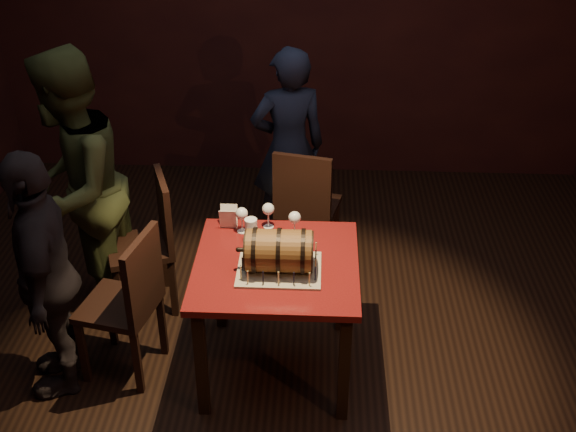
{
  "coord_description": "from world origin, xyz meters",
  "views": [
    {
      "loc": [
        0.22,
        -3.37,
        2.98
      ],
      "look_at": [
        0.05,
        0.05,
        0.95
      ],
      "focal_mm": 45.0,
      "sensor_mm": 36.0,
      "label": 1
    }
  ],
  "objects_px": {
    "chair_left_front": "(130,298)",
    "person_back": "(288,148)",
    "pub_table": "(276,279)",
    "wine_glass_right": "(295,219)",
    "chair_back": "(305,203)",
    "pint_of_ale": "(251,231)",
    "wine_glass_left": "(242,215)",
    "person_left_front": "(46,275)",
    "chair_left_rear": "(151,236)",
    "person_left_rear": "(74,189)",
    "wine_glass_mid": "(268,210)",
    "barrel_cake": "(279,251)"
  },
  "relations": [
    {
      "from": "wine_glass_mid",
      "to": "person_back",
      "type": "height_order",
      "value": "person_back"
    },
    {
      "from": "barrel_cake",
      "to": "person_left_rear",
      "type": "xyz_separation_m",
      "value": [
        -1.29,
        0.62,
        -0.0
      ]
    },
    {
      "from": "barrel_cake",
      "to": "person_left_front",
      "type": "height_order",
      "value": "person_left_front"
    },
    {
      "from": "pub_table",
      "to": "person_left_rear",
      "type": "distance_m",
      "value": 1.4
    },
    {
      "from": "chair_left_front",
      "to": "person_back",
      "type": "distance_m",
      "value": 1.74
    },
    {
      "from": "wine_glass_left",
      "to": "wine_glass_right",
      "type": "height_order",
      "value": "same"
    },
    {
      "from": "pub_table",
      "to": "chair_left_front",
      "type": "relative_size",
      "value": 0.97
    },
    {
      "from": "barrel_cake",
      "to": "person_left_rear",
      "type": "relative_size",
      "value": 0.24
    },
    {
      "from": "wine_glass_mid",
      "to": "chair_left_front",
      "type": "relative_size",
      "value": 0.17
    },
    {
      "from": "wine_glass_left",
      "to": "person_left_rear",
      "type": "xyz_separation_m",
      "value": [
        -1.05,
        0.24,
        0.01
      ]
    },
    {
      "from": "wine_glass_right",
      "to": "person_left_rear",
      "type": "bearing_deg",
      "value": 168.84
    },
    {
      "from": "person_left_front",
      "to": "chair_back",
      "type": "bearing_deg",
      "value": 118.23
    },
    {
      "from": "chair_left_rear",
      "to": "chair_left_front",
      "type": "distance_m",
      "value": 0.65
    },
    {
      "from": "wine_glass_mid",
      "to": "person_left_front",
      "type": "xyz_separation_m",
      "value": [
        -1.16,
        -0.52,
        -0.13
      ]
    },
    {
      "from": "wine_glass_mid",
      "to": "wine_glass_right",
      "type": "distance_m",
      "value": 0.18
    },
    {
      "from": "person_left_rear",
      "to": "person_left_front",
      "type": "xyz_separation_m",
      "value": [
        0.04,
        -0.7,
        -0.14
      ]
    },
    {
      "from": "wine_glass_mid",
      "to": "person_left_front",
      "type": "distance_m",
      "value": 1.28
    },
    {
      "from": "wine_glass_left",
      "to": "pint_of_ale",
      "type": "distance_m",
      "value": 0.13
    },
    {
      "from": "pub_table",
      "to": "pint_of_ale",
      "type": "relative_size",
      "value": 6.0
    },
    {
      "from": "person_back",
      "to": "person_left_rear",
      "type": "height_order",
      "value": "person_left_rear"
    },
    {
      "from": "pint_of_ale",
      "to": "person_back",
      "type": "distance_m",
      "value": 1.26
    },
    {
      "from": "wine_glass_mid",
      "to": "chair_left_rear",
      "type": "relative_size",
      "value": 0.17
    },
    {
      "from": "wine_glass_right",
      "to": "person_back",
      "type": "distance_m",
      "value": 1.19
    },
    {
      "from": "pint_of_ale",
      "to": "person_left_front",
      "type": "height_order",
      "value": "person_left_front"
    },
    {
      "from": "wine_glass_right",
      "to": "person_left_rear",
      "type": "distance_m",
      "value": 1.39
    },
    {
      "from": "barrel_cake",
      "to": "chair_left_rear",
      "type": "height_order",
      "value": "barrel_cake"
    },
    {
      "from": "pub_table",
      "to": "chair_left_rear",
      "type": "xyz_separation_m",
      "value": [
        -0.84,
        0.59,
        -0.12
      ]
    },
    {
      "from": "wine_glass_right",
      "to": "person_left_rear",
      "type": "xyz_separation_m",
      "value": [
        -1.36,
        0.27,
        0.01
      ]
    },
    {
      "from": "wine_glass_mid",
      "to": "person_left_rear",
      "type": "height_order",
      "value": "person_left_rear"
    },
    {
      "from": "pub_table",
      "to": "chair_back",
      "type": "height_order",
      "value": "chair_back"
    },
    {
      "from": "wine_glass_right",
      "to": "pint_of_ale",
      "type": "relative_size",
      "value": 1.07
    },
    {
      "from": "wine_glass_mid",
      "to": "chair_back",
      "type": "xyz_separation_m",
      "value": [
        0.2,
        0.7,
        -0.34
      ]
    },
    {
      "from": "wine_glass_left",
      "to": "wine_glass_mid",
      "type": "distance_m",
      "value": 0.16
    },
    {
      "from": "pint_of_ale",
      "to": "person_back",
      "type": "xyz_separation_m",
      "value": [
        0.15,
        1.25,
        -0.07
      ]
    },
    {
      "from": "person_back",
      "to": "person_left_rear",
      "type": "distance_m",
      "value": 1.57
    },
    {
      "from": "wine_glass_right",
      "to": "chair_back",
      "type": "bearing_deg",
      "value": 86.74
    },
    {
      "from": "pint_of_ale",
      "to": "chair_left_rear",
      "type": "xyz_separation_m",
      "value": [
        -0.68,
        0.39,
        -0.3
      ]
    },
    {
      "from": "wine_glass_right",
      "to": "chair_left_front",
      "type": "bearing_deg",
      "value": -159.62
    },
    {
      "from": "pub_table",
      "to": "person_left_front",
      "type": "bearing_deg",
      "value": -172.87
    },
    {
      "from": "pint_of_ale",
      "to": "person_left_front",
      "type": "distance_m",
      "value": 1.14
    },
    {
      "from": "wine_glass_right",
      "to": "person_left_front",
      "type": "xyz_separation_m",
      "value": [
        -1.32,
        -0.43,
        -0.13
      ]
    },
    {
      "from": "pub_table",
      "to": "person_left_rear",
      "type": "height_order",
      "value": "person_left_rear"
    },
    {
      "from": "wine_glass_right",
      "to": "chair_left_rear",
      "type": "xyz_separation_m",
      "value": [
        -0.93,
        0.31,
        -0.35
      ]
    },
    {
      "from": "barrel_cake",
      "to": "wine_glass_right",
      "type": "xyz_separation_m",
      "value": [
        0.07,
        0.35,
        -0.01
      ]
    },
    {
      "from": "chair_left_rear",
      "to": "chair_left_front",
      "type": "xyz_separation_m",
      "value": [
        0.02,
        -0.65,
        0.0
      ]
    },
    {
      "from": "chair_left_front",
      "to": "person_back",
      "type": "relative_size",
      "value": 0.62
    },
    {
      "from": "pub_table",
      "to": "wine_glass_right",
      "type": "distance_m",
      "value": 0.37
    },
    {
      "from": "wine_glass_mid",
      "to": "person_left_rear",
      "type": "xyz_separation_m",
      "value": [
        -1.2,
        0.18,
        0.01
      ]
    },
    {
      "from": "wine_glass_left",
      "to": "person_left_front",
      "type": "distance_m",
      "value": 1.12
    },
    {
      "from": "wine_glass_left",
      "to": "person_left_front",
      "type": "relative_size",
      "value": 0.11
    }
  ]
}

